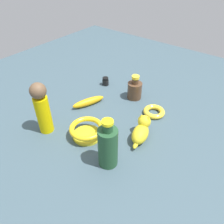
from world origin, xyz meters
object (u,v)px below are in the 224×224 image
bangle (154,112)px  bottle_tall (108,146)px  cat_figurine (141,130)px  person_figure_adult (42,107)px  bowl (87,130)px  banana (88,102)px  bottle_short (135,89)px  nail_polish_jar (106,81)px

bangle → bottle_tall: size_ratio=0.50×
cat_figurine → person_figure_adult: bearing=121.2°
bowl → person_figure_adult: size_ratio=0.61×
cat_figurine → bowl: bearing=125.7°
bangle → banana: banana is taller
cat_figurine → person_figure_adult: (-0.21, 0.34, 0.08)m
bangle → person_figure_adult: 0.50m
cat_figurine → bottle_tall: 0.19m
banana → bottle_short: size_ratio=1.32×
bottle_short → nail_polish_jar: 0.20m
bottle_tall → bowl: (0.05, 0.16, -0.05)m
banana → bottle_tall: bottle_tall is taller
bottle_tall → bowl: bottle_tall is taller
bottle_tall → banana: bearing=54.1°
bangle → banana: size_ratio=0.60×
bangle → cat_figurine: cat_figurine is taller
banana → bowl: bowl is taller
banana → nail_polish_jar: bearing=36.8°
banana → person_figure_adult: size_ratio=0.72×
bangle → bowl: 0.33m
bottle_tall → bottle_short: bearing=21.3°
bottle_short → bowl: size_ratio=0.89×
banana → person_figure_adult: (-0.24, 0.02, 0.10)m
cat_figurine → bottle_short: bearing=38.9°
cat_figurine → person_figure_adult: 0.41m
bangle → nail_polish_jar: bearing=79.8°
bowl → nail_polish_jar: size_ratio=3.13×
bangle → cat_figurine: size_ratio=0.69×
bottle_short → bottle_tall: 0.44m
bangle → person_figure_adult: size_ratio=0.44×
bottle_tall → bowl: bearing=71.1°
person_figure_adult → bowl: bearing=-64.3°
nail_polish_jar → bowl: bearing=-151.0°
bowl → nail_polish_jar: (0.36, 0.20, -0.01)m
person_figure_adult → banana: bearing=-3.8°
person_figure_adult → bottle_tall: bearing=-85.5°
bangle → bottle_tall: 0.36m
bottle_short → bowl: bottle_short is taller
banana → bottle_short: bearing=-15.0°
nail_polish_jar → bottle_short: bearing=-91.9°
bangle → cat_figurine: 0.18m
bottle_short → cat_figurine: bottle_short is taller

